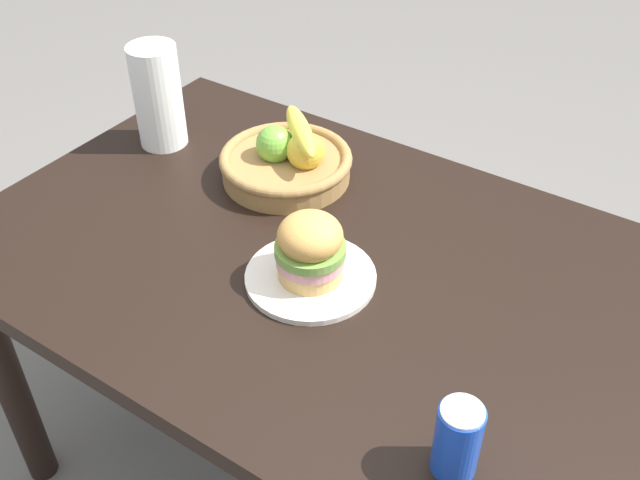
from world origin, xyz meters
TOP-DOWN VIEW (x-y plane):
  - dining_table at (0.00, 0.00)m, footprint 1.40×0.90m
  - plate at (0.02, -0.06)m, footprint 0.24×0.24m
  - sandwich at (0.02, -0.06)m, footprint 0.13×0.13m
  - soda_can at (0.41, -0.28)m, footprint 0.07×0.07m
  - fruit_basket at (-0.22, 0.19)m, footprint 0.29×0.29m
  - paper_towel_roll at (-0.55, 0.15)m, footprint 0.11×0.11m

SIDE VIEW (x-z plane):
  - dining_table at x=0.00m, z-range 0.27..1.02m
  - plate at x=0.02m, z-range 0.75..0.76m
  - fruit_basket at x=-0.22m, z-range 0.73..0.86m
  - soda_can at x=0.41m, z-range 0.75..0.88m
  - sandwich at x=0.02m, z-range 0.76..0.89m
  - paper_towel_roll at x=-0.55m, z-range 0.75..0.99m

